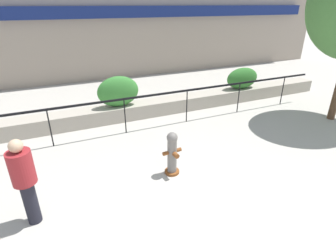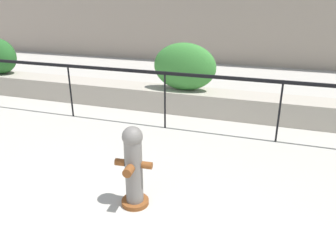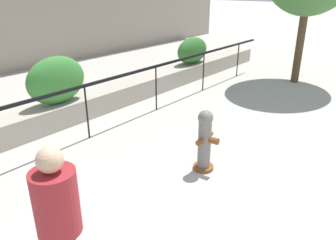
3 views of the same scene
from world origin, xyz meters
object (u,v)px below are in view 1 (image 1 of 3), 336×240
(hedge_bush_1, at_px, (118,91))
(pedestrian, at_px, (24,178))
(fire_hydrant, at_px, (172,153))
(hedge_bush_2, at_px, (242,78))

(hedge_bush_1, distance_m, pedestrian, 4.81)
(hedge_bush_1, xyz_separation_m, fire_hydrant, (0.36, -3.65, -0.47))
(hedge_bush_1, height_order, fire_hydrant, hedge_bush_1)
(pedestrian, bearing_deg, fire_hydrant, 7.03)
(fire_hydrant, bearing_deg, hedge_bush_1, 95.55)
(hedge_bush_2, bearing_deg, pedestrian, -152.76)
(hedge_bush_2, relative_size, fire_hydrant, 1.33)
(hedge_bush_2, relative_size, pedestrian, 0.83)
(hedge_bush_1, bearing_deg, fire_hydrant, -84.45)
(fire_hydrant, bearing_deg, pedestrian, -172.97)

